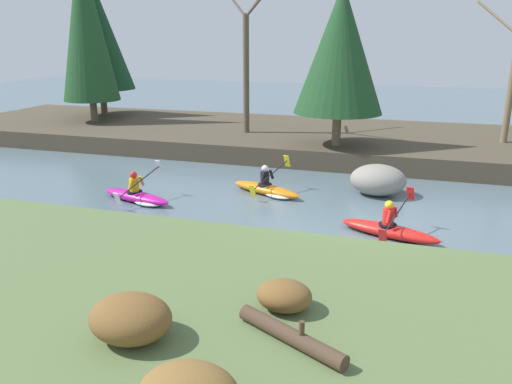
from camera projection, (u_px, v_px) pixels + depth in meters
name	position (u px, v px, depth m)	size (l,w,h in m)	color
ground_plane	(349.00, 233.00, 13.54)	(90.00, 90.00, 0.00)	slate
riverbank_near	(299.00, 358.00, 7.55)	(44.00, 7.88, 0.90)	#5B7042
riverbank_far	(378.00, 143.00, 23.20)	(44.00, 8.97, 0.80)	#4C4233
conifer_tree_far_left	(98.00, 38.00, 27.59)	(3.71, 3.71, 7.10)	brown
conifer_tree_left	(85.00, 23.00, 25.14)	(2.89, 2.89, 8.86)	brown
conifer_tree_mid_left	(340.00, 50.00, 19.61)	(3.58, 3.58, 6.34)	#7A664C
bare_tree_upstream	(247.00, 59.00, 22.66)	(3.89, 3.84, 7.08)	brown
shrub_clump_nearest	(131.00, 318.00, 7.17)	(1.23, 1.03, 0.67)	brown
shrub_clump_third	(284.00, 295.00, 7.99)	(0.90, 0.75, 0.49)	brown
kayaker_lead	(390.00, 229.00, 13.24)	(2.76, 2.02, 1.20)	red
kayaker_middle	(269.00, 189.00, 16.81)	(2.73, 1.99, 1.20)	orange
kayaker_trailing	(139.00, 196.00, 16.05)	(2.78, 2.04, 1.20)	#C61999
boulder_midstream	(378.00, 180.00, 16.70)	(1.85, 1.45, 1.05)	gray
driftwood_log	(291.00, 336.00, 7.12)	(1.77, 1.07, 0.44)	#4C3828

